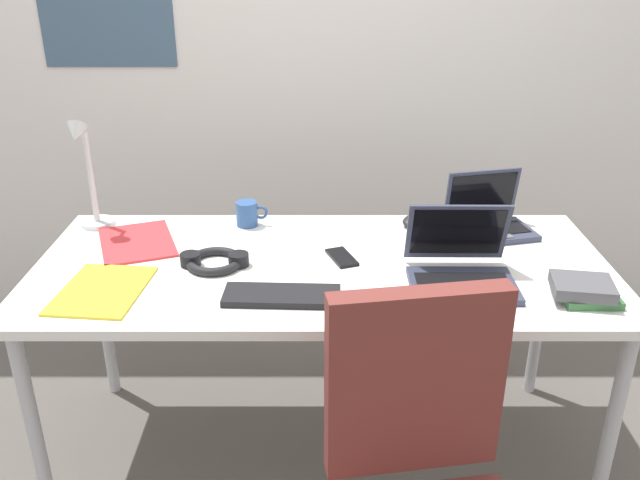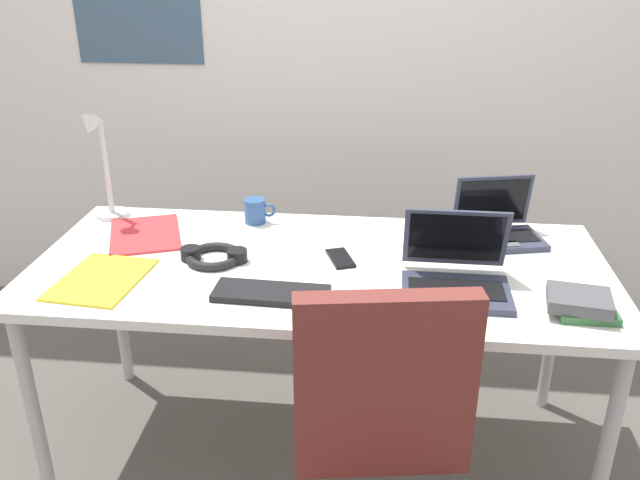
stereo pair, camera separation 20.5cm
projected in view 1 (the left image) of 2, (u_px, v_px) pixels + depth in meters
The scene contains 14 objects.
ground_plane at pixel (320, 447), 2.39m from camera, with size 12.00×12.00×0.00m, color #56514C.
wall_back at pixel (319, 33), 2.86m from camera, with size 6.00×0.13×2.60m.
desk at pixel (320, 279), 2.11m from camera, with size 1.80×0.80×0.74m.
desk_lamp at pixel (84, 175), 2.26m from camera, with size 0.12×0.18×0.40m.
laptop_front_left at pixel (458, 268), 1.96m from camera, with size 0.31×0.29×0.22m.
laptop_near_lamp at pixel (487, 220), 2.30m from camera, with size 0.31×0.27×0.20m.
external_keyboard at pixel (280, 296), 1.88m from camera, with size 0.33×0.12×0.02m, color black.
computer_mouse at pixel (409, 220), 2.37m from camera, with size 0.06×0.10×0.03m, color black.
cell_phone at pixel (339, 257), 2.12m from camera, with size 0.06×0.14×0.01m, color black.
headphones at pixel (212, 261), 2.07m from camera, with size 0.21×0.18×0.04m.
book_stack at pixel (582, 290), 1.87m from camera, with size 0.19×0.16×0.06m.
paper_folder_back_left at pixel (134, 242), 2.22m from camera, with size 0.23×0.31×0.01m, color red.
paper_folder_back_right at pixel (100, 291), 1.92m from camera, with size 0.23×0.31×0.01m, color gold.
coffee_mug at pixel (245, 214), 2.35m from camera, with size 0.11×0.08×0.09m.
Camera 1 is at (-0.01, -1.87, 1.67)m, focal length 37.36 mm.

